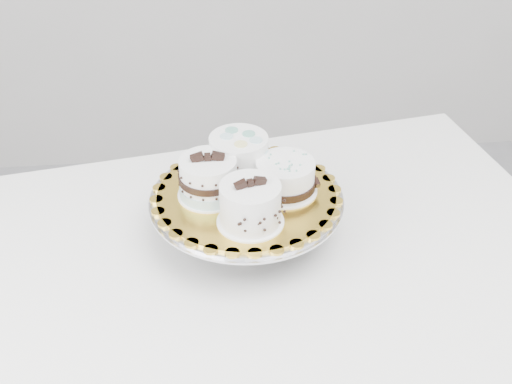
{
  "coord_description": "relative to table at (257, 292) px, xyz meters",
  "views": [
    {
      "loc": [
        0.0,
        -0.61,
        1.49
      ],
      "look_at": [
        0.09,
        0.27,
        0.86
      ],
      "focal_mm": 45.0,
      "sensor_mm": 36.0,
      "label": 1
    }
  ],
  "objects": [
    {
      "name": "cake_swirl",
      "position": [
        -0.01,
        -0.02,
        0.21
      ],
      "size": [
        0.12,
        0.12,
        0.09
      ],
      "rotation": [
        0.0,
        0.0,
        0.25
      ],
      "color": "white",
      "rests_on": "cake_board"
    },
    {
      "name": "cake_ribbon",
      "position": [
        0.06,
        0.06,
        0.21
      ],
      "size": [
        0.12,
        0.12,
        0.06
      ],
      "rotation": [
        0.0,
        0.0,
        0.2
      ],
      "color": "white",
      "rests_on": "cake_board"
    },
    {
      "name": "cake_banded",
      "position": [
        -0.08,
        0.06,
        0.21
      ],
      "size": [
        0.11,
        0.11,
        0.09
      ],
      "rotation": [
        0.0,
        0.0,
        0.01
      ],
      "color": "white",
      "rests_on": "cake_board"
    },
    {
      "name": "cake_dots",
      "position": [
        -0.02,
        0.12,
        0.22
      ],
      "size": [
        0.13,
        0.13,
        0.08
      ],
      "rotation": [
        0.0,
        0.0,
        -0.26
      ],
      "color": "white",
      "rests_on": "cake_board"
    },
    {
      "name": "table",
      "position": [
        0.0,
        0.0,
        0.0
      ],
      "size": [
        1.26,
        0.95,
        0.75
      ],
      "rotation": [
        0.0,
        0.0,
        0.17
      ],
      "color": "white",
      "rests_on": "floor"
    },
    {
      "name": "cake_stand",
      "position": [
        -0.01,
        0.06,
        0.15
      ],
      "size": [
        0.34,
        0.34,
        0.09
      ],
      "color": "gray",
      "rests_on": "table"
    },
    {
      "name": "cake_board",
      "position": [
        -0.01,
        0.06,
        0.18
      ],
      "size": [
        0.35,
        0.35,
        0.0
      ],
      "primitive_type": "cylinder",
      "rotation": [
        0.0,
        0.0,
        0.13
      ],
      "color": "gold",
      "rests_on": "cake_stand"
    }
  ]
}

